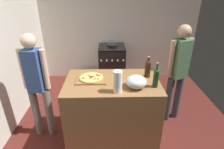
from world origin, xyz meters
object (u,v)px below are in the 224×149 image
wine_bottle_green (156,77)px  paper_towel_roll (118,82)px  stove (112,65)px  person_in_stripes (37,82)px  person_in_red (178,69)px  pizza (91,78)px  wine_bottle_clear (148,68)px  mixing_bowl (136,82)px

wine_bottle_green → paper_towel_roll: bearing=-166.8°
stove → person_in_stripes: person_in_stripes is taller
person_in_stripes → person_in_red: bearing=8.7°
pizza → paper_towel_roll: bearing=-44.0°
pizza → person_in_stripes: (-0.76, 0.02, -0.08)m
paper_towel_roll → person_in_red: size_ratio=0.17×
person_in_stripes → stove: bearing=57.2°
wine_bottle_clear → person_in_red: 0.61m
person_in_stripes → pizza: bearing=-1.8°
pizza → wine_bottle_clear: bearing=5.3°
pizza → wine_bottle_clear: (0.77, 0.07, 0.10)m
wine_bottle_green → person_in_red: person_in_red is taller
wine_bottle_green → stove: 2.06m
stove → pizza: bearing=-100.6°
wine_bottle_green → stove: size_ratio=0.36×
paper_towel_roll → wine_bottle_green: 0.49m
wine_bottle_green → person_in_stripes: bearing=171.4°
mixing_bowl → person_in_stripes: (-1.33, 0.25, -0.13)m
mixing_bowl → paper_towel_roll: 0.26m
pizza → paper_towel_roll: 0.48m
wine_bottle_clear → person_in_stripes: person_in_stripes is taller
pizza → person_in_stripes: bearing=178.2°
wine_bottle_clear → stove: wine_bottle_clear is taller
pizza → mixing_bowl: 0.62m
wine_bottle_green → pizza: bearing=165.3°
wine_bottle_clear → stove: 1.79m
wine_bottle_green → person_in_red: (0.49, 0.55, -0.14)m
paper_towel_roll → wine_bottle_clear: bearing=42.5°
wine_bottle_clear → person_in_red: (0.53, 0.27, -0.14)m
wine_bottle_green → person_in_stripes: person_in_stripes is taller
wine_bottle_green → person_in_stripes: size_ratio=0.21×
paper_towel_roll → person_in_red: person_in_red is taller
pizza → wine_bottle_clear: size_ratio=1.09×
pizza → mixing_bowl: (0.57, -0.22, 0.05)m
paper_towel_roll → stove: paper_towel_roll is taller
wine_bottle_clear → wine_bottle_green: (0.04, -0.29, -0.00)m
paper_towel_roll → wine_bottle_green: wine_bottle_green is taller
person_in_stripes → person_in_red: (2.06, 0.31, 0.04)m
wine_bottle_clear → person_in_stripes: 1.54m
paper_towel_roll → person_in_stripes: bearing=162.3°
pizza → wine_bottle_green: size_ratio=0.99×
person_in_red → mixing_bowl: bearing=-142.6°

